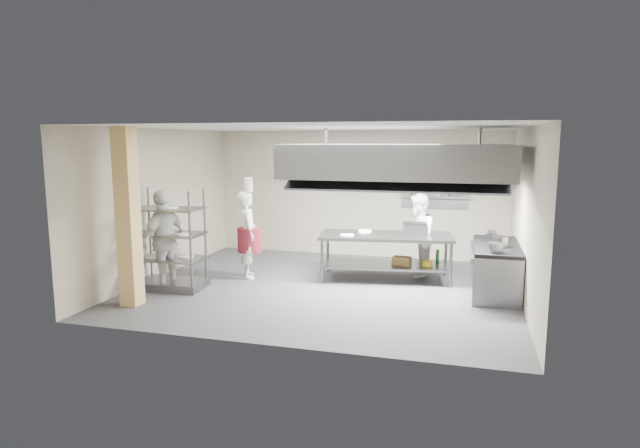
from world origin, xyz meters
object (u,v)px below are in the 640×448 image
(island, at_px, (386,257))
(stockpot, at_px, (500,241))
(cooking_range, at_px, (495,270))
(chef_line, at_px, (418,235))
(pass_rack, at_px, (169,239))
(griddle, at_px, (415,230))
(chef_head, at_px, (248,235))
(chef_plating, at_px, (165,240))

(island, bearing_deg, stockpot, -24.41)
(cooking_range, distance_m, chef_line, 1.75)
(pass_rack, distance_m, griddle, 4.73)
(chef_line, relative_size, griddle, 3.63)
(chef_head, relative_size, chef_plating, 0.94)
(chef_line, relative_size, stockpot, 6.31)
(chef_head, bearing_deg, stockpot, -120.26)
(cooking_range, xyz_separation_m, griddle, (-1.52, 0.51, 0.61))
(chef_plating, distance_m, griddle, 4.82)
(chef_head, xyz_separation_m, griddle, (3.28, 0.67, 0.14))
(chef_line, xyz_separation_m, chef_plating, (-4.47, -2.20, 0.08))
(chef_head, distance_m, chef_line, 3.46)
(island, distance_m, chef_head, 2.82)
(chef_line, bearing_deg, chef_head, -76.78)
(island, height_order, stockpot, stockpot)
(cooking_range, distance_m, chef_plating, 6.13)
(chef_line, distance_m, griddle, 0.36)
(cooking_range, relative_size, chef_plating, 1.07)
(griddle, bearing_deg, cooking_range, -29.03)
(island, distance_m, chef_line, 0.81)
(pass_rack, height_order, stockpot, pass_rack)
(chef_line, relative_size, chef_plating, 0.91)
(chef_head, distance_m, stockpot, 4.84)
(pass_rack, height_order, chef_plating, pass_rack)
(chef_head, height_order, griddle, chef_head)
(island, xyz_separation_m, chef_line, (0.60, 0.37, 0.40))
(island, distance_m, chef_plating, 4.31)
(chef_head, relative_size, stockpot, 6.51)
(griddle, xyz_separation_m, stockpot, (1.56, -0.69, -0.03))
(island, relative_size, chef_plating, 1.40)
(cooking_range, relative_size, chef_line, 1.17)
(island, bearing_deg, cooking_range, -19.90)
(chef_head, xyz_separation_m, stockpot, (4.84, -0.02, 0.11))
(chef_head, distance_m, chef_plating, 1.68)
(chef_head, bearing_deg, pass_rack, 106.96)
(pass_rack, distance_m, stockpot, 6.03)
(cooking_range, xyz_separation_m, chef_plating, (-5.95, -1.38, 0.52))
(chef_head, distance_m, griddle, 3.35)
(cooking_range, bearing_deg, pass_rack, -167.32)
(pass_rack, bearing_deg, island, 21.81)
(chef_plating, xyz_separation_m, stockpot, (5.99, 1.19, 0.06))
(chef_head, xyz_separation_m, chef_plating, (-1.15, -1.22, 0.05))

